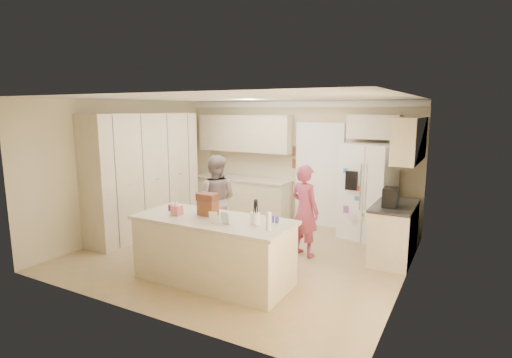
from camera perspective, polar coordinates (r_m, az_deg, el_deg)
The scene contains 41 objects.
floor at distance 6.90m, azimuth -2.16°, elevation -10.75°, with size 5.20×4.60×0.02m, color #9D805A.
ceiling at distance 6.46m, azimuth -2.31°, elevation 11.57°, with size 5.20×4.60×0.02m, color white.
wall_back at distance 8.59m, azimuth 5.67°, elevation 2.36°, with size 5.20×0.02×2.60m, color #C7B892.
wall_front at distance 4.76m, azimuth -16.64°, elevation -4.15°, with size 5.20×0.02×2.60m, color #C7B892.
wall_left at distance 8.18m, azimuth -18.15°, elevation 1.53°, with size 0.02×4.60×2.60m, color #C7B892.
wall_right at distance 5.70m, azimuth 20.97°, elevation -2.11°, with size 0.02×4.60×2.60m, color #C7B892.
crown_back at distance 8.47m, azimuth 5.68°, elevation 10.59°, with size 5.20×0.08×0.12m, color white.
pantry_bank at distance 8.12m, azimuth -15.58°, elevation 0.71°, with size 0.60×2.60×2.35m, color beige.
back_base_cab at distance 8.98m, azimuth -1.98°, elevation -2.85°, with size 2.20×0.60×0.88m, color beige.
back_countertop at distance 8.88m, azimuth -2.03°, elevation 0.04°, with size 2.24×0.63×0.04m, color beige.
back_upper_cab at distance 8.88m, azimuth -1.63°, elevation 6.54°, with size 2.20×0.35×0.80m, color beige.
doorway_opening at distance 8.41m, azimuth 9.01°, elevation 0.39°, with size 0.90×0.06×2.10m, color black.
doorway_casing at distance 8.37m, azimuth 8.93°, elevation 0.36°, with size 1.02×0.03×2.22m, color white.
wall_frame_upper at distance 8.52m, azimuth 5.72°, elevation 3.99°, with size 0.15×0.02×0.20m, color brown.
wall_frame_lower at distance 8.55m, azimuth 5.69°, elevation 2.19°, with size 0.15×0.02×0.20m, color brown.
refrigerator at distance 7.77m, azimuth 15.66°, elevation -1.76°, with size 0.90×0.70×1.80m, color white.
fridge_seam at distance 7.43m, azimuth 15.04°, elevation -2.25°, with size 0.01×0.02×1.78m, color gray.
fridge_dispenser at distance 7.43m, azimuth 13.46°, elevation -0.23°, with size 0.22×0.03×0.35m, color black.
fridge_handle_l at distance 7.40m, azimuth 14.69°, elevation -1.10°, with size 0.02×0.02×0.85m, color silver.
fridge_handle_r at distance 7.38m, azimuth 15.44°, elevation -1.17°, with size 0.02×0.02×0.85m, color silver.
over_fridge_cab at distance 7.85m, azimuth 16.48°, elevation 7.16°, with size 0.95×0.35×0.45m, color beige.
right_base_cab at distance 6.91m, azimuth 19.11°, elevation -7.32°, with size 0.60×1.20×0.88m, color beige.
right_countertop at distance 6.79m, azimuth 19.24°, elevation -3.60°, with size 0.63×1.24×0.04m, color #2D2B28.
right_upper_cab at distance 6.82m, azimuth 21.15°, elevation 5.28°, with size 0.35×1.50×0.70m, color beige.
coffee_maker at distance 6.57m, azimuth 18.69°, elevation -2.49°, with size 0.22×0.28×0.30m, color black.
island_base at distance 5.77m, azimuth -6.11°, elevation -10.23°, with size 2.20×0.90×0.88m, color beige.
island_top at distance 5.63m, azimuth -6.20°, elevation -5.83°, with size 2.28×0.96×0.05m, color beige.
utensil_crock at distance 5.31m, azimuth -0.10°, elevation -5.61°, with size 0.13×0.13×0.15m, color white.
tissue_box at distance 5.85m, azimuth -11.22°, elevation -4.39°, with size 0.13×0.13×0.14m, color #D8696B.
tissue_plume at distance 5.83m, azimuth -11.26°, elevation -3.35°, with size 0.08×0.08×0.08m, color white.
dollhouse_body at distance 5.76m, azimuth -6.89°, elevation -4.10°, with size 0.26×0.18×0.22m, color brown.
dollhouse_roof at distance 5.72m, azimuth -6.92°, elevation -2.55°, with size 0.28×0.20×0.10m, color #592D1E.
jam_jar at distance 6.13m, azimuth -12.12°, elevation -4.02°, with size 0.07×0.07×0.09m, color #59263F.
greeting_card_a at distance 5.36m, azimuth -6.11°, elevation -5.47°, with size 0.12×0.01×0.16m, color white.
greeting_card_b at distance 5.32m, azimuth -4.47°, elevation -5.57°, with size 0.12×0.01×0.16m, color silver.
water_bottle at distance 5.00m, azimuth 1.83°, elevation -6.09°, with size 0.07×0.07×0.24m, color silver.
shaker_salt at distance 5.39m, azimuth 2.36°, elevation -5.72°, with size 0.05×0.05×0.09m, color #4440B2.
shaker_pepper at distance 5.36m, azimuth 3.03°, elevation -5.81°, with size 0.05×0.05×0.09m, color #4440B2.
teen_boy at distance 7.28m, azimuth -5.80°, elevation -2.93°, with size 0.79×0.61×1.62m, color gray.
teen_girl at distance 6.68m, azimuth 6.98°, elevation -4.49°, with size 0.56×0.37×1.54m, color #AE426F.
fridge_magnets at distance 7.42m, azimuth 15.03°, elevation -2.27°, with size 0.76×0.02×1.44m, color tan, non-canonical shape.
Camera 1 is at (3.30, -5.54, 2.42)m, focal length 28.00 mm.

